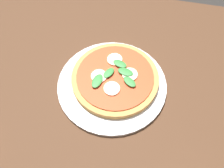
{
  "coord_description": "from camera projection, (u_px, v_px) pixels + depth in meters",
  "views": [
    {
      "loc": [
        0.12,
        -0.35,
        1.33
      ],
      "look_at": [
        0.04,
        0.03,
        0.72
      ],
      "focal_mm": 40.27,
      "sensor_mm": 36.0,
      "label": 1
    }
  ],
  "objects": [
    {
      "name": "serving_tray",
      "position": [
        112.0,
        85.0,
        0.73
      ],
      "size": [
        0.32,
        0.32,
        0.01
      ],
      "primitive_type": "cylinder",
      "color": "silver",
      "rests_on": "dining_table"
    },
    {
      "name": "pizza",
      "position": [
        115.0,
        78.0,
        0.72
      ],
      "size": [
        0.25,
        0.25,
        0.03
      ],
      "color": "tan",
      "rests_on": "serving_tray"
    },
    {
      "name": "ground_plane",
      "position": [
        104.0,
        160.0,
        1.32
      ],
      "size": [
        6.0,
        6.0,
        0.0
      ],
      "primitive_type": "plane",
      "color": "#2D2B28"
    },
    {
      "name": "dining_table",
      "position": [
        98.0,
        107.0,
        0.8
      ],
      "size": [
        1.44,
        0.9,
        0.71
      ],
      "color": "#4C301E",
      "rests_on": "ground_plane"
    }
  ]
}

